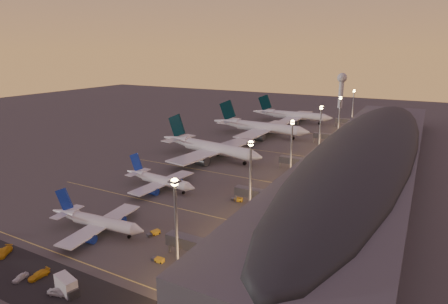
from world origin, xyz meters
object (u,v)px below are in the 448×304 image
airliner_narrow_south (96,221)px  baggage_tug_d (154,233)px  baggage_tug_c (237,199)px  service_van_d (39,275)px  service_van_f (0,251)px  baggage_tug_b (198,258)px  airliner_wide_near (209,147)px  service_van_b (4,252)px  service_van_e (57,292)px  radar_tower (342,84)px  airliner_wide_mid (259,127)px  catering_truck_a (67,286)px  airliner_wide_far (291,115)px  baggage_tug_a (158,260)px  airliner_narrow_north (159,180)px  service_van_c (20,277)px

airliner_narrow_south → baggage_tug_d: size_ratio=8.08×
baggage_tug_c → service_van_d: (-20.68, -65.26, 0.20)m
service_van_f → baggage_tug_b: bearing=58.4°
airliner_wide_near → service_van_b: bearing=-81.3°
baggage_tug_c → service_van_d: size_ratio=0.81×
baggage_tug_b → service_van_e: service_van_e is taller
service_van_d → radar_tower: bearing=93.6°
airliner_wide_mid → service_van_b: bearing=-88.3°
airliner_narrow_south → catering_truck_a: airliner_narrow_south is taller
airliner_wide_far → baggage_tug_a: 206.52m
service_van_e → baggage_tug_c: bearing=-25.9°
baggage_tug_a → service_van_d: size_ratio=0.69×
radar_tower → baggage_tug_c: (16.18, -249.36, -21.32)m
radar_tower → service_van_b: radar_tower is taller
airliner_narrow_north → radar_tower: bearing=90.7°
radar_tower → airliner_narrow_south: bearing=-92.1°
airliner_wide_mid → baggage_tug_b: bearing=-70.3°
radar_tower → baggage_tug_d: bearing=-88.8°
radar_tower → baggage_tug_d: radar_tower is taller
airliner_narrow_south → baggage_tug_a: bearing=-15.4°
airliner_wide_mid → service_van_d: bearing=-82.4°
airliner_wide_mid → radar_tower: 148.39m
service_van_b → service_van_e: bearing=-39.9°
baggage_tug_c → airliner_wide_mid: bearing=103.5°
airliner_narrow_north → airliner_wide_mid: 106.05m
airliner_wide_mid → service_van_b: 166.33m
airliner_narrow_south → airliner_wide_mid: (-9.37, 144.42, 2.35)m
baggage_tug_c → baggage_tug_d: (-10.10, -34.95, -0.01)m
airliner_wide_mid → baggage_tug_d: bearing=-77.0°
radar_tower → baggage_tug_d: size_ratio=7.66×
service_van_b → radar_tower: bearing=55.7°
airliner_narrow_north → service_van_d: airliner_narrow_north is taller
radar_tower → service_van_d: radar_tower is taller
service_van_f → airliner_narrow_south: bearing=92.8°
airliner_wide_near → service_van_d: size_ratio=12.29×
baggage_tug_a → baggage_tug_b: (8.61, 5.80, 0.00)m
airliner_wide_near → airliner_wide_far: airliner_wide_near is taller
catering_truck_a → baggage_tug_d: (-0.35, 30.98, -1.25)m
airliner_narrow_north → service_van_d: 63.82m
radar_tower → baggage_tug_c: size_ratio=7.72×
baggage_tug_d → service_van_c: size_ratio=1.06×
airliner_wide_near → radar_tower: radar_tower is taller
baggage_tug_b → service_van_d: size_ratio=0.71×
airliner_narrow_south → service_van_f: size_ratio=7.75×
airliner_narrow_north → baggage_tug_b: 56.21m
service_van_e → baggage_tug_a: bearing=-43.8°
airliner_narrow_north → catering_truck_a: size_ratio=4.91×
baggage_tug_b → service_van_b: service_van_b is taller
baggage_tug_a → airliner_wide_far: bearing=97.0°
baggage_tug_a → baggage_tug_d: bearing=130.7°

